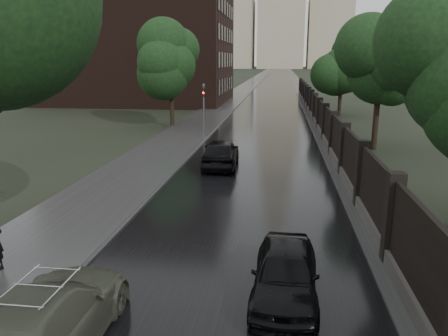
% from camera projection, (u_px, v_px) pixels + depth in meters
% --- Properties ---
extents(road, '(8.00, 420.00, 0.02)m').
position_uv_depth(road, '(278.00, 73.00, 191.26)').
color(road, black).
rests_on(road, ground).
extents(sidewalk_left, '(4.00, 420.00, 0.16)m').
position_uv_depth(sidewalk_left, '(265.00, 73.00, 191.99)').
color(sidewalk_left, '#2D2D2D').
rests_on(sidewalk_left, ground).
extents(verge_right, '(3.00, 420.00, 0.08)m').
position_uv_depth(verge_right, '(291.00, 73.00, 190.57)').
color(verge_right, '#2D2D2D').
rests_on(verge_right, ground).
extents(fence_right, '(0.45, 75.72, 2.70)m').
position_uv_depth(fence_right, '(317.00, 115.00, 38.38)').
color(fence_right, '#383533').
rests_on(fence_right, ground).
extents(tree_left_far, '(4.25, 4.25, 7.39)m').
position_uv_depth(tree_left_far, '(171.00, 65.00, 36.99)').
color(tree_left_far, black).
rests_on(tree_left_far, ground).
extents(tree_right_b, '(4.08, 4.08, 7.01)m').
position_uv_depth(tree_right_b, '(380.00, 72.00, 27.43)').
color(tree_right_b, black).
rests_on(tree_right_b, ground).
extents(tree_right_c, '(4.08, 4.08, 7.01)m').
position_uv_depth(tree_right_c, '(342.00, 67.00, 44.76)').
color(tree_right_c, black).
rests_on(tree_right_c, ground).
extents(traffic_light, '(0.16, 0.32, 4.00)m').
position_uv_depth(traffic_light, '(204.00, 106.00, 32.39)').
color(traffic_light, '#59595E').
rests_on(traffic_light, ground).
extents(brick_building, '(24.00, 18.00, 20.00)m').
position_uv_depth(brick_building, '(137.00, 27.00, 58.26)').
color(brick_building, black).
rests_on(brick_building, ground).
extents(stalinist_tower, '(92.00, 30.00, 159.00)m').
position_uv_depth(stalinist_tower, '(281.00, 9.00, 287.90)').
color(stalinist_tower, tan).
rests_on(stalinist_tower, ground).
extents(volga_sedan, '(2.22, 5.23, 1.51)m').
position_uv_depth(volga_sedan, '(43.00, 323.00, 8.44)').
color(volga_sedan, '#4C4F3F').
rests_on(volga_sedan, ground).
extents(hatchback_left, '(2.07, 4.70, 1.57)m').
position_uv_depth(hatchback_left, '(221.00, 153.00, 23.73)').
color(hatchback_left, black).
rests_on(hatchback_left, ground).
extents(car_right_near, '(1.72, 3.98, 1.34)m').
position_uv_depth(car_right_near, '(285.00, 273.00, 10.62)').
color(car_right_near, black).
rests_on(car_right_near, ground).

